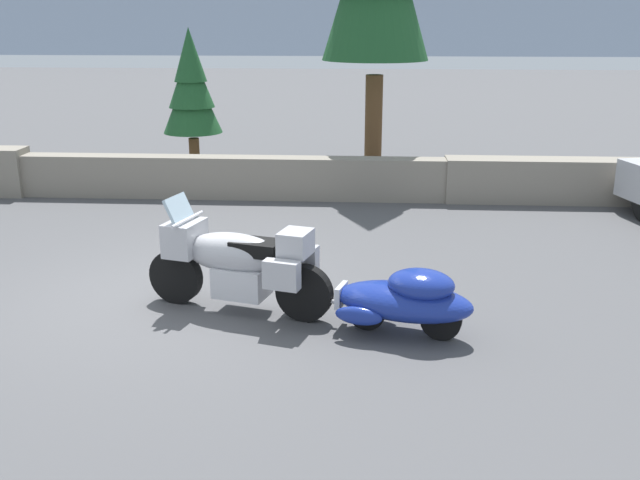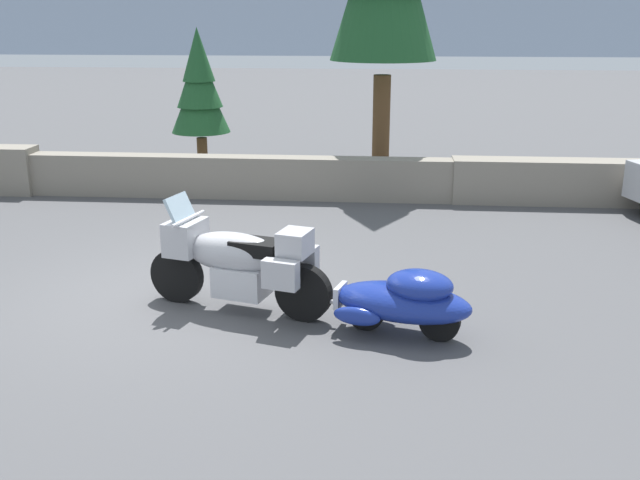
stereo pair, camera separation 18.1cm
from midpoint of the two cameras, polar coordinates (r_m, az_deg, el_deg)
ground_plane at (r=9.25m, az=-11.80°, el=-4.39°), size 80.00×80.00×0.00m
stone_guard_wall at (r=14.03m, az=-7.03°, el=5.03°), size 24.00×0.66×0.91m
touring_motorcycle at (r=8.51m, az=-5.89°, el=-1.57°), size 2.26×1.12×1.33m
car_shaped_trailer at (r=7.94m, az=7.18°, el=-4.63°), size 2.22×1.09×0.76m
pine_tree_secondary at (r=15.36m, az=-9.06°, el=11.75°), size 1.20×1.20×3.11m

